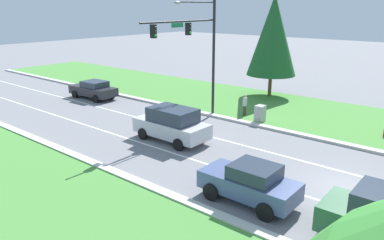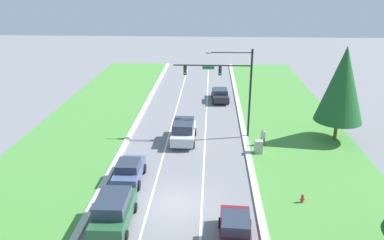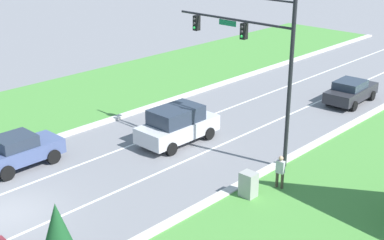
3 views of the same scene
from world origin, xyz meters
TOP-DOWN VIEW (x-y plane):
  - ground_plane at (0.00, 0.00)m, footprint 160.00×160.00m
  - lane_stripe_inner_right at (1.80, 0.00)m, footprint 0.14×81.00m
  - traffic_signal_mast at (3.98, 12.02)m, footprint 7.30×0.41m
  - slate_blue_sedan at (-3.81, 2.88)m, footprint 2.05×4.18m
  - charcoal_sedan at (3.46, 23.52)m, footprint 2.25×4.72m
  - silver_suv at (-0.25, 10.57)m, footprint 2.29×4.83m
  - utility_cabinet at (6.56, 8.27)m, footprint 0.70×0.60m
  - pedestrian at (7.12, 9.91)m, footprint 0.41×0.28m

SIDE VIEW (x-z plane):
  - ground_plane at x=0.00m, z-range 0.00..0.00m
  - lane_stripe_inner_right at x=1.80m, z-range 0.00..0.01m
  - utility_cabinet at x=6.56m, z-range 0.00..1.24m
  - charcoal_sedan at x=3.46m, z-range 0.02..1.62m
  - slate_blue_sedan at x=-3.81m, z-range 0.02..1.75m
  - pedestrian at x=7.12m, z-range 0.09..1.78m
  - silver_suv at x=-0.25m, z-range 0.03..2.10m
  - traffic_signal_mast at x=3.98m, z-range 1.36..9.96m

